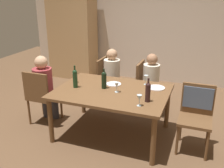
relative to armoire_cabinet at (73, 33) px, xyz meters
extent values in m
plane|color=brown|center=(1.92, -2.34, -1.10)|extent=(10.00, 10.00, 0.00)
cube|color=beige|center=(1.92, 0.45, 0.25)|extent=(6.40, 0.12, 2.70)
cube|color=tan|center=(0.00, 0.00, -0.05)|extent=(1.10, 0.56, 2.10)
cube|color=brown|center=(1.92, -2.34, -0.39)|extent=(1.64, 1.18, 0.04)
cylinder|color=brown|center=(1.17, -2.86, -0.75)|extent=(0.07, 0.07, 0.69)
cylinder|color=brown|center=(2.67, -2.86, -0.75)|extent=(0.07, 0.07, 0.69)
cylinder|color=brown|center=(1.17, -1.82, -0.75)|extent=(0.07, 0.07, 0.69)
cylinder|color=brown|center=(2.67, -1.82, -0.75)|extent=(0.07, 0.07, 0.69)
cylinder|color=brown|center=(1.74, -1.18, -0.88)|extent=(0.04, 0.04, 0.44)
cylinder|color=brown|center=(1.74, -1.56, -0.88)|extent=(0.04, 0.04, 0.44)
cylinder|color=brown|center=(1.36, -1.18, -0.88)|extent=(0.04, 0.04, 0.44)
cylinder|color=brown|center=(1.36, -1.56, -0.88)|extent=(0.04, 0.04, 0.44)
cube|color=brown|center=(1.55, -1.37, -0.64)|extent=(0.44, 0.44, 0.04)
cube|color=brown|center=(1.35, -1.37, -0.40)|extent=(0.04, 0.44, 0.44)
cylinder|color=brown|center=(0.53, -2.15, -0.88)|extent=(0.04, 0.04, 0.44)
cylinder|color=brown|center=(0.91, -2.15, -0.88)|extent=(0.04, 0.04, 0.44)
cylinder|color=brown|center=(0.53, -2.53, -0.88)|extent=(0.04, 0.04, 0.44)
cylinder|color=brown|center=(0.91, -2.53, -0.88)|extent=(0.04, 0.04, 0.44)
cube|color=brown|center=(0.72, -2.34, -0.64)|extent=(0.44, 0.44, 0.04)
cube|color=brown|center=(0.72, -2.54, -0.40)|extent=(0.44, 0.04, 0.44)
cylinder|color=brown|center=(2.48, -1.18, -0.88)|extent=(0.04, 0.04, 0.44)
cylinder|color=brown|center=(2.48, -1.56, -0.88)|extent=(0.04, 0.04, 0.44)
cylinder|color=brown|center=(2.10, -1.18, -0.88)|extent=(0.04, 0.04, 0.44)
cylinder|color=brown|center=(2.10, -1.56, -0.88)|extent=(0.04, 0.04, 0.44)
cube|color=brown|center=(2.29, -1.37, -0.64)|extent=(0.44, 0.44, 0.04)
cube|color=brown|center=(2.09, -1.37, -0.40)|extent=(0.04, 0.44, 0.44)
cylinder|color=brown|center=(3.31, -2.53, -0.88)|extent=(0.04, 0.04, 0.44)
cylinder|color=brown|center=(2.93, -2.53, -0.88)|extent=(0.04, 0.04, 0.44)
cylinder|color=brown|center=(3.31, -2.15, -0.88)|extent=(0.04, 0.04, 0.44)
cylinder|color=brown|center=(2.93, -2.15, -0.88)|extent=(0.04, 0.04, 0.44)
cube|color=brown|center=(3.12, -2.34, -0.64)|extent=(0.44, 0.44, 0.04)
cube|color=brown|center=(3.12, -2.14, -0.40)|extent=(0.44, 0.04, 0.44)
cube|color=#4C5B75|center=(3.12, -2.14, -0.38)|extent=(0.40, 0.07, 0.31)
cylinder|color=#33333D|center=(1.69, -1.28, -0.87)|extent=(0.11, 0.11, 0.46)
cylinder|color=#33333D|center=(1.69, -1.46, -0.87)|extent=(0.11, 0.11, 0.46)
cylinder|color=beige|center=(1.55, -1.37, -0.41)|extent=(0.30, 0.30, 0.46)
sphere|color=tan|center=(1.55, -1.37, -0.08)|extent=(0.20, 0.20, 0.20)
cylinder|color=#33333D|center=(0.63, -2.20, -0.87)|extent=(0.11, 0.11, 0.46)
cylinder|color=#33333D|center=(0.81, -2.20, -0.87)|extent=(0.11, 0.11, 0.46)
cylinder|color=#9E383D|center=(0.72, -2.34, -0.40)|extent=(0.31, 0.31, 0.48)
sphere|color=tan|center=(0.72, -2.34, -0.06)|extent=(0.21, 0.21, 0.21)
cylinder|color=#33333D|center=(2.42, -1.28, -0.87)|extent=(0.11, 0.11, 0.46)
cylinder|color=#33333D|center=(2.42, -1.46, -0.87)|extent=(0.11, 0.11, 0.46)
cylinder|color=beige|center=(2.29, -1.37, -0.42)|extent=(0.29, 0.29, 0.44)
sphere|color=#996B4C|center=(2.29, -1.37, -0.10)|extent=(0.19, 0.19, 0.19)
cylinder|color=#19381E|center=(1.36, -2.42, -0.25)|extent=(0.07, 0.07, 0.23)
sphere|color=#19381E|center=(1.36, -2.42, -0.12)|extent=(0.07, 0.07, 0.07)
cylinder|color=#19381E|center=(1.36, -2.42, -0.07)|extent=(0.03, 0.03, 0.09)
cylinder|color=black|center=(2.50, -2.55, -0.26)|extent=(0.07, 0.07, 0.21)
sphere|color=black|center=(2.50, -2.55, -0.14)|extent=(0.07, 0.07, 0.07)
cylinder|color=black|center=(2.50, -2.55, -0.08)|extent=(0.03, 0.03, 0.09)
cylinder|color=black|center=(1.78, -2.30, -0.26)|extent=(0.08, 0.08, 0.21)
sphere|color=black|center=(1.78, -2.30, -0.15)|extent=(0.08, 0.08, 0.08)
cylinder|color=black|center=(1.78, -2.30, -0.10)|extent=(0.03, 0.03, 0.07)
cylinder|color=silver|center=(2.32, -1.92, -0.36)|extent=(0.06, 0.06, 0.00)
cylinder|color=silver|center=(2.32, -1.92, -0.33)|extent=(0.01, 0.01, 0.07)
cone|color=silver|center=(2.32, -1.92, -0.25)|extent=(0.07, 0.07, 0.07)
cylinder|color=silver|center=(2.43, -2.71, -0.36)|extent=(0.06, 0.06, 0.00)
cylinder|color=silver|center=(2.43, -2.71, -0.33)|extent=(0.01, 0.01, 0.07)
cone|color=silver|center=(2.43, -2.71, -0.25)|extent=(0.07, 0.07, 0.07)
cylinder|color=silver|center=(1.24, -2.23, -0.36)|extent=(0.06, 0.06, 0.00)
cylinder|color=silver|center=(1.24, -2.23, -0.33)|extent=(0.01, 0.01, 0.07)
cone|color=silver|center=(1.24, -2.23, -0.25)|extent=(0.07, 0.07, 0.07)
cylinder|color=silver|center=(2.00, -2.38, -0.36)|extent=(0.06, 0.06, 0.00)
cylinder|color=silver|center=(2.00, -2.38, -0.33)|extent=(0.01, 0.01, 0.07)
cone|color=silver|center=(2.00, -2.38, -0.25)|extent=(0.07, 0.07, 0.07)
cylinder|color=white|center=(1.86, -2.10, -0.36)|extent=(0.23, 0.23, 0.01)
cylinder|color=white|center=(2.51, -2.02, -0.36)|extent=(0.25, 0.25, 0.01)
camera|label=1|loc=(3.17, -5.66, 1.05)|focal=41.69mm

